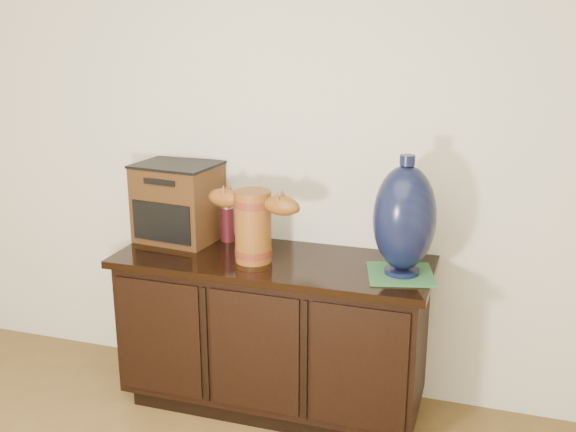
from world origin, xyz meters
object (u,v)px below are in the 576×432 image
(spray_can, at_px, (227,222))
(lamp_base, at_px, (404,219))
(tv_radio, at_px, (178,202))
(sideboard, at_px, (273,331))
(terracotta_vessel, at_px, (253,222))

(spray_can, bearing_deg, lamp_base, -12.79)
(lamp_base, bearing_deg, tv_radio, 172.12)
(tv_radio, relative_size, lamp_base, 0.80)
(sideboard, distance_m, lamp_base, 0.86)
(tv_radio, height_order, lamp_base, lamp_base)
(sideboard, height_order, spray_can, spray_can)
(terracotta_vessel, xyz_separation_m, spray_can, (-0.22, 0.23, -0.09))
(lamp_base, bearing_deg, spray_can, 167.21)
(tv_radio, distance_m, spray_can, 0.26)
(terracotta_vessel, bearing_deg, tv_radio, 167.58)
(terracotta_vessel, height_order, tv_radio, tv_radio)
(terracotta_vessel, relative_size, tv_radio, 1.13)
(sideboard, xyz_separation_m, terracotta_vessel, (-0.07, -0.06, 0.55))
(terracotta_vessel, distance_m, lamp_base, 0.67)
(sideboard, relative_size, spray_can, 7.34)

